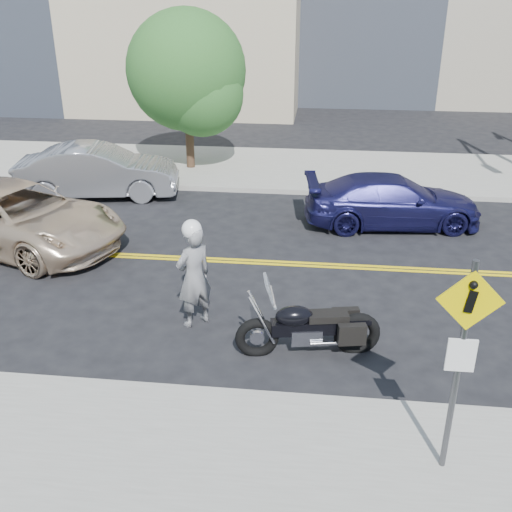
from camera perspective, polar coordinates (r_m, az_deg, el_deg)
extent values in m
plane|color=black|center=(14.18, -3.97, -0.40)|extent=(120.00, 120.00, 0.00)
cube|color=#9E9B91|center=(8.19, -14.03, -22.54)|extent=(60.00, 5.00, 0.15)
cube|color=#9E9B91|center=(21.11, -0.35, 8.39)|extent=(60.00, 5.00, 0.15)
cylinder|color=#4C4C51|center=(7.87, 18.65, -10.33)|extent=(0.08, 0.08, 3.00)
cube|color=#F9D800|center=(7.34, 19.74, -4.02)|extent=(0.78, 0.03, 0.78)
cube|color=white|center=(7.71, 18.94, -8.93)|extent=(0.35, 0.03, 0.45)
imported|color=#ACADB1|center=(11.18, -5.93, -1.97)|extent=(0.86, 0.86, 2.01)
sphere|color=white|center=(10.79, -6.15, 2.55)|extent=(0.36, 0.36, 0.36)
imported|color=beige|center=(15.76, -21.87, 3.51)|extent=(6.14, 4.33, 1.56)
imported|color=gray|center=(18.85, -14.84, 7.81)|extent=(4.97, 2.43, 1.57)
imported|color=#1C1B53|center=(16.42, 12.87, 5.14)|extent=(4.84, 2.42, 1.35)
cylinder|color=#382619|center=(20.63, -6.47, 13.83)|extent=(0.28, 0.28, 4.33)
sphere|color=#255E1D|center=(20.44, -6.64, 17.16)|extent=(3.89, 3.89, 3.89)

